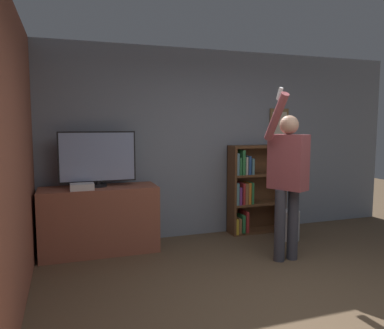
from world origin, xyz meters
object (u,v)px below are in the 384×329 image
object	(u,v)px
bookshelf	(251,189)
waste_bin	(290,225)
person	(288,173)
television	(98,158)
game_console	(82,187)

from	to	relation	value
bookshelf	waste_bin	world-z (taller)	bookshelf
bookshelf	person	bearing A→B (deg)	-96.84
person	waste_bin	xyz separation A→B (m)	(0.50, 0.68, -0.85)
television	person	size ratio (longest dim) A/B	0.47
game_console	person	size ratio (longest dim) A/B	0.14
waste_bin	person	bearing A→B (deg)	-126.14
person	game_console	bearing A→B (deg)	-137.36
waste_bin	television	bearing A→B (deg)	171.80
television	bookshelf	distance (m)	2.31
game_console	person	xyz separation A→B (m)	(2.30, -0.87, 0.18)
waste_bin	bookshelf	bearing A→B (deg)	124.59
television	waste_bin	world-z (taller)	television
bookshelf	television	bearing A→B (deg)	-176.48
television	game_console	world-z (taller)	television
game_console	person	distance (m)	2.47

